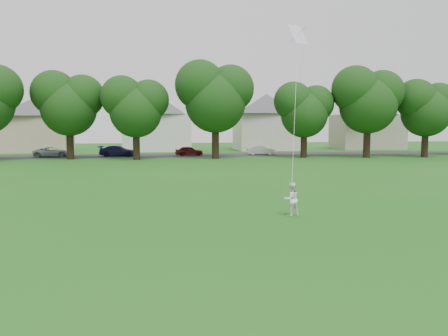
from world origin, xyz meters
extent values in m
plane|color=#185313|center=(0.00, 0.00, 0.00)|extent=(160.00, 160.00, 0.00)
cube|color=#2D2D30|center=(0.00, 42.00, 0.01)|extent=(90.00, 7.00, 0.01)
imported|color=white|center=(5.15, 5.33, 0.67)|extent=(0.73, 0.61, 1.35)
plane|color=white|center=(6.51, 8.95, 7.86)|extent=(1.22, 1.02, 0.93)
cylinder|color=white|center=(5.83, 7.14, 4.41)|extent=(0.01, 0.01, 7.90)
cylinder|color=black|center=(-9.24, 37.45, 1.82)|extent=(0.75, 0.75, 3.65)
cylinder|color=black|center=(-2.20, 35.67, 1.70)|extent=(0.73, 0.73, 3.41)
cylinder|color=black|center=(6.24, 35.88, 2.06)|extent=(0.79, 0.79, 4.11)
cylinder|color=black|center=(16.22, 35.73, 1.64)|extent=(0.72, 0.72, 3.27)
cylinder|color=black|center=(23.23, 34.71, 1.98)|extent=(0.78, 0.78, 3.95)
cylinder|color=black|center=(30.10, 34.36, 1.71)|extent=(0.73, 0.73, 3.42)
imported|color=#92969F|center=(-11.92, 41.00, 0.57)|extent=(4.16, 2.15, 1.12)
imported|color=#161441|center=(-4.55, 41.00, 0.64)|extent=(4.51, 2.30, 1.25)
imported|color=maroon|center=(3.76, 41.00, 0.58)|extent=(3.42, 1.60, 1.13)
imported|color=silver|center=(12.58, 41.00, 0.59)|extent=(3.62, 1.56, 1.16)
cube|color=#C5B594|center=(-16.00, 52.00, 2.44)|extent=(8.16, 6.90, 4.88)
pyramid|color=#4C4A4F|center=(-16.00, 52.00, 7.57)|extent=(11.78, 11.78, 2.69)
cube|color=white|center=(0.00, 52.00, 2.59)|extent=(9.27, 7.35, 5.18)
pyramid|color=#4C4A4F|center=(0.00, 52.00, 8.02)|extent=(13.37, 13.37, 2.85)
cube|color=silver|center=(16.00, 52.00, 2.66)|extent=(8.75, 7.53, 5.31)
pyramid|color=#4C4A4F|center=(16.00, 52.00, 8.24)|extent=(12.62, 12.62, 2.92)
cube|color=#A59E89|center=(32.00, 52.00, 2.62)|extent=(9.85, 6.37, 5.24)
pyramid|color=#4C4A4F|center=(32.00, 52.00, 8.13)|extent=(14.20, 14.20, 2.88)
camera|label=1|loc=(-0.14, -11.19, 3.60)|focal=35.00mm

